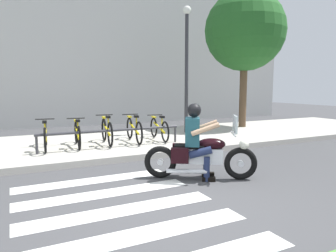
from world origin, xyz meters
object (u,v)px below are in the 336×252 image
at_px(street_lamp, 187,59).
at_px(tree_near_rack, 245,31).
at_px(motorcycle, 201,155).
at_px(bicycle_1, 77,134).
at_px(rider, 197,136).
at_px(bicycle_3, 134,130).
at_px(bicycle_0, 45,136).
at_px(bicycle_4, 159,129).
at_px(bike_rack, 113,132).
at_px(bicycle_2, 107,131).

bearing_deg(street_lamp, tree_near_rack, 8.15).
xyz_separation_m(motorcycle, bicycle_1, (-1.61, 3.53, 0.04)).
bearing_deg(rider, motorcycle, -33.87).
xyz_separation_m(rider, bicycle_3, (0.05, 3.49, -0.31)).
height_order(rider, bicycle_0, rider).
bearing_deg(rider, street_lamp, 62.41).
bearing_deg(street_lamp, bicycle_1, -166.48).
bearing_deg(tree_near_rack, bicycle_0, -169.90).
xyz_separation_m(bicycle_4, tree_near_rack, (4.25, 1.32, 3.35)).
bearing_deg(bicycle_4, rider, -103.64).
height_order(bike_rack, street_lamp, street_lamp).
bearing_deg(street_lamp, bicycle_0, -168.74).
bearing_deg(bike_rack, bicycle_1, 145.11).
xyz_separation_m(bicycle_1, bicycle_4, (2.39, 0.00, -0.00)).
xyz_separation_m(bicycle_1, bike_rack, (0.80, -0.55, 0.08)).
relative_size(bicycle_0, bike_rack, 0.45).
bearing_deg(bicycle_2, street_lamp, 16.88).
height_order(bicycle_1, tree_near_rack, tree_near_rack).
height_order(bicycle_1, street_lamp, street_lamp).
relative_size(bike_rack, street_lamp, 0.86).
distance_m(bicycle_1, bicycle_2, 0.80).
xyz_separation_m(motorcycle, bicycle_4, (0.78, 3.53, 0.04)).
relative_size(bicycle_2, tree_near_rack, 0.31).
bearing_deg(bicycle_3, bicycle_4, 0.05).
bearing_deg(bicycle_3, rider, -90.83).
height_order(bicycle_3, bicycle_4, bicycle_3).
relative_size(motorcycle, bike_rack, 0.50).
xyz_separation_m(bicycle_3, bike_rack, (-0.80, -0.55, 0.06)).
bearing_deg(bicycle_1, motorcycle, -65.55).
distance_m(bicycle_4, tree_near_rack, 5.57).
bearing_deg(street_lamp, bicycle_3, -157.70).
distance_m(bicycle_1, street_lamp, 4.51).
xyz_separation_m(bicycle_3, street_lamp, (2.25, 0.92, 2.14)).
bearing_deg(bicycle_1, bike_rack, -34.89).
distance_m(bicycle_1, bicycle_3, 1.59).
xyz_separation_m(bike_rack, street_lamp, (3.05, 1.48, 2.08)).
height_order(bicycle_0, bicycle_4, bicycle_0).
bearing_deg(tree_near_rack, motorcycle, -136.02).
bearing_deg(bike_rack, bicycle_2, 89.96).
bearing_deg(street_lamp, bicycle_4, -147.65).
bearing_deg(bicycle_0, bicycle_3, -0.01).
distance_m(bicycle_0, bicycle_2, 1.59).
height_order(bicycle_2, bicycle_3, bicycle_2).
relative_size(motorcycle, bicycle_2, 1.13).
bearing_deg(bike_rack, tree_near_rack, 17.83).
relative_size(bicycle_0, street_lamp, 0.39).
xyz_separation_m(motorcycle, bicycle_3, (-0.01, 3.53, 0.05)).
relative_size(rider, bicycle_3, 0.82).
bearing_deg(bicycle_0, bike_rack, -19.22).
xyz_separation_m(bicycle_2, bicycle_3, (0.80, 0.00, -0.01)).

